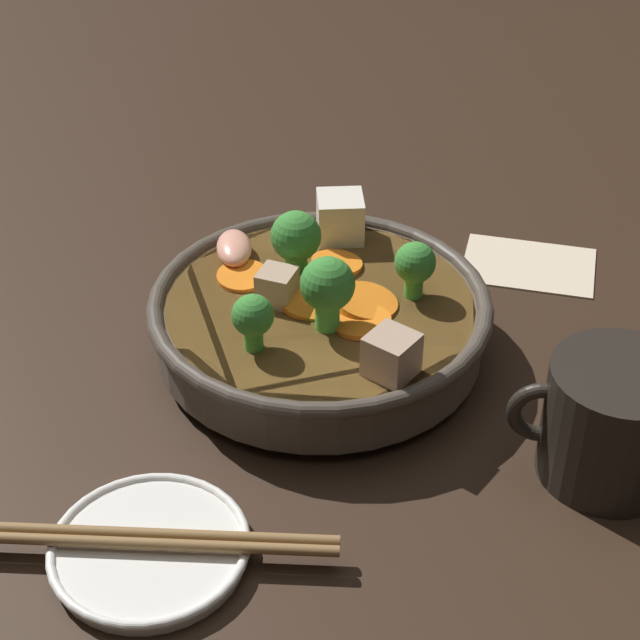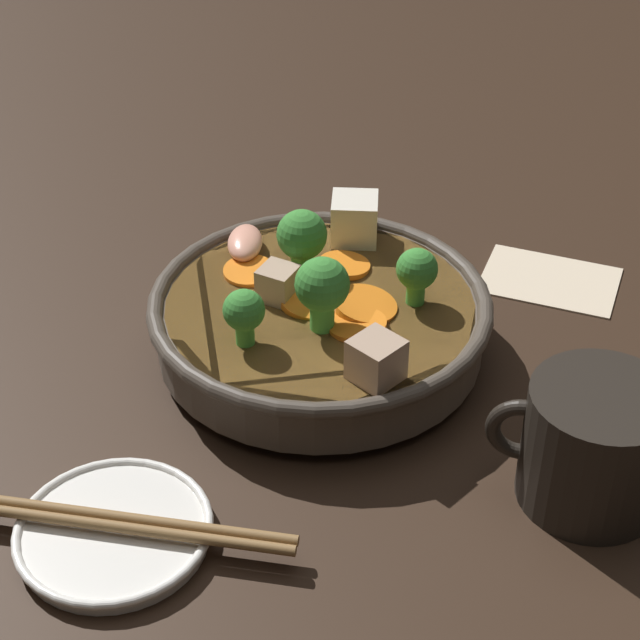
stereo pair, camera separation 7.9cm
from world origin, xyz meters
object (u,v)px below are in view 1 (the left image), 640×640
object	(u,v)px
dark_mug	(612,422)
chopsticks_pair	(148,539)
stirfry_bowl	(320,316)
side_saucer	(150,549)

from	to	relation	value
dark_mug	chopsticks_pair	size ratio (longest dim) A/B	0.50
stirfry_bowl	chopsticks_pair	distance (m)	0.23
dark_mug	stirfry_bowl	bearing A→B (deg)	-27.65
stirfry_bowl	dark_mug	world-z (taller)	stirfry_bowl
stirfry_bowl	dark_mug	bearing A→B (deg)	152.35
stirfry_bowl	side_saucer	size ratio (longest dim) A/B	2.06
stirfry_bowl	dark_mug	xyz separation A→B (m)	(-0.20, 0.10, 0.01)
stirfry_bowl	chopsticks_pair	bearing A→B (deg)	68.58
side_saucer	dark_mug	size ratio (longest dim) A/B	1.07
dark_mug	chopsticks_pair	bearing A→B (deg)	20.54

